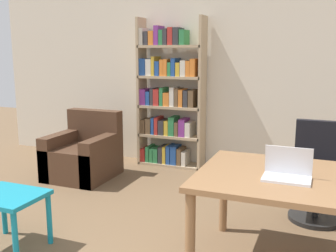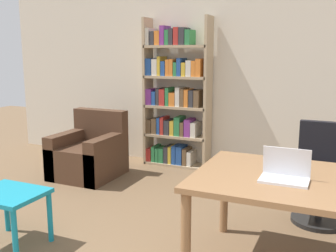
{
  "view_description": "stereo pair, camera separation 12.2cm",
  "coord_description": "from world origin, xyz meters",
  "px_view_note": "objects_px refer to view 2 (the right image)",
  "views": [
    {
      "loc": [
        0.85,
        -0.65,
        1.59
      ],
      "look_at": [
        -0.36,
        2.34,
        0.97
      ],
      "focal_mm": 42.0,
      "sensor_mm": 36.0,
      "label": 1
    },
    {
      "loc": [
        0.96,
        -0.61,
        1.59
      ],
      "look_at": [
        -0.36,
        2.34,
        0.97
      ],
      "focal_mm": 42.0,
      "sensor_mm": 36.0,
      "label": 2
    }
  ],
  "objects_px": {
    "side_table_blue": "(9,201)",
    "bookshelf": "(174,98)",
    "laptop": "(285,174)",
    "desk": "(301,190)",
    "armchair": "(89,155)",
    "office_chair": "(322,177)"
  },
  "relations": [
    {
      "from": "side_table_blue",
      "to": "bookshelf",
      "type": "xyz_separation_m",
      "value": [
        0.31,
        2.72,
        0.56
      ]
    },
    {
      "from": "side_table_blue",
      "to": "laptop",
      "type": "bearing_deg",
      "value": 11.52
    },
    {
      "from": "bookshelf",
      "to": "desk",
      "type": "bearing_deg",
      "value": -49.18
    },
    {
      "from": "desk",
      "to": "bookshelf",
      "type": "height_order",
      "value": "bookshelf"
    },
    {
      "from": "desk",
      "to": "side_table_blue",
      "type": "height_order",
      "value": "desk"
    },
    {
      "from": "desk",
      "to": "armchair",
      "type": "distance_m",
      "value": 3.03
    },
    {
      "from": "laptop",
      "to": "bookshelf",
      "type": "height_order",
      "value": "bookshelf"
    },
    {
      "from": "laptop",
      "to": "desk",
      "type": "bearing_deg",
      "value": 39.1
    },
    {
      "from": "side_table_blue",
      "to": "office_chair",
      "type": "bearing_deg",
      "value": 34.72
    },
    {
      "from": "office_chair",
      "to": "armchair",
      "type": "xyz_separation_m",
      "value": [
        -2.8,
        0.23,
        -0.15
      ]
    },
    {
      "from": "desk",
      "to": "office_chair",
      "type": "bearing_deg",
      "value": 85.23
    },
    {
      "from": "desk",
      "to": "armchair",
      "type": "relative_size",
      "value": 1.78
    },
    {
      "from": "side_table_blue",
      "to": "bookshelf",
      "type": "distance_m",
      "value": 2.79
    },
    {
      "from": "laptop",
      "to": "bookshelf",
      "type": "bearing_deg",
      "value": 128.16
    },
    {
      "from": "side_table_blue",
      "to": "armchair",
      "type": "xyz_separation_m",
      "value": [
        -0.51,
        1.82,
        -0.11
      ]
    },
    {
      "from": "laptop",
      "to": "side_table_blue",
      "type": "relative_size",
      "value": 0.57
    },
    {
      "from": "laptop",
      "to": "armchair",
      "type": "xyz_separation_m",
      "value": [
        -2.61,
        1.4,
        -0.5
      ]
    },
    {
      "from": "desk",
      "to": "side_table_blue",
      "type": "relative_size",
      "value": 2.63
    },
    {
      "from": "side_table_blue",
      "to": "armchair",
      "type": "relative_size",
      "value": 0.68
    },
    {
      "from": "office_chair",
      "to": "side_table_blue",
      "type": "xyz_separation_m",
      "value": [
        -2.3,
        -1.59,
        -0.03
      ]
    },
    {
      "from": "armchair",
      "to": "laptop",
      "type": "bearing_deg",
      "value": -28.16
    },
    {
      "from": "office_chair",
      "to": "desk",
      "type": "bearing_deg",
      "value": -94.77
    }
  ]
}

